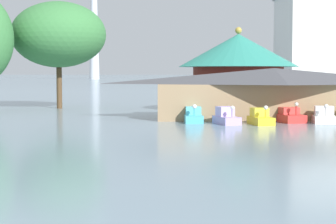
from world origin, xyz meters
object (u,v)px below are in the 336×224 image
Objects in this scene: pedal_boat_red at (289,116)px; green_roof_pavilion at (237,67)px; pedal_boat_white at (323,116)px; shoreline_tree_mid at (58,35)px; pedal_boat_yellow at (259,118)px; boathouse at (273,92)px; pedal_boat_cyan at (193,116)px; pedal_boat_lavender at (225,117)px.

pedal_boat_red is 0.23× the size of green_roof_pavilion.
pedal_boat_white is 0.21× the size of shoreline_tree_mid.
pedal_boat_white is at bearing -38.14° from shoreline_tree_mid.
green_roof_pavilion is at bearing -155.18° from pedal_boat_white.
boathouse is at bearing 151.61° from pedal_boat_yellow.
pedal_boat_yellow reaches higher than pedal_boat_cyan.
green_roof_pavilion is at bearing 169.35° from pedal_boat_yellow.
boathouse is at bearing 121.93° from pedal_boat_cyan.
boathouse is 10.62m from green_roof_pavilion.
pedal_boat_lavender is 0.14× the size of boathouse.
pedal_boat_lavender is 2.58m from pedal_boat_yellow.
pedal_boat_red is at bearing 116.02° from pedal_boat_yellow.
pedal_boat_cyan is at bearing -52.82° from shoreline_tree_mid.
pedal_boat_yellow is at bearing -46.53° from shoreline_tree_mid.
pedal_boat_cyan is 0.87× the size of pedal_boat_yellow.
pedal_boat_white is 31.48m from shoreline_tree_mid.
boathouse is at bearing -32.88° from shoreline_tree_mid.
pedal_boat_white reaches higher than pedal_boat_yellow.
shoreline_tree_mid is at bearing -144.38° from pedal_boat_cyan.
green_roof_pavilion reaches higher than pedal_boat_white.
pedal_boat_yellow is 0.26× the size of shoreline_tree_mid.
pedal_boat_red is 1.15× the size of pedal_boat_white.
pedal_boat_red reaches higher than pedal_boat_lavender.
pedal_boat_red is at bearing -83.46° from boathouse.
pedal_boat_red is 29.12m from shoreline_tree_mid.
boathouse is (4.71, 6.07, 1.74)m from pedal_boat_lavender.
pedal_boat_white is 0.12× the size of boathouse.
shoreline_tree_mid is at bearing 147.12° from boathouse.
pedal_boat_red reaches higher than pedal_boat_white.
pedal_boat_yellow is at bearing -108.61° from boathouse.
pedal_boat_white is 16.70m from green_roof_pavilion.
shoreline_tree_mid is (-18.92, 19.96, 7.55)m from pedal_boat_yellow.
green_roof_pavilion is (5.26, 14.93, 4.01)m from pedal_boat_cyan.
pedal_boat_yellow is at bearing 66.88° from pedal_boat_lavender.
green_roof_pavilion is at bearing 175.42° from pedal_boat_red.
pedal_boat_yellow is 3.26m from pedal_boat_red.
pedal_boat_red is (2.65, 1.91, -0.02)m from pedal_boat_yellow.
green_roof_pavilion reaches higher than boathouse.
shoreline_tree_mid is (-19.17, 3.41, 3.53)m from green_roof_pavilion.
pedal_boat_lavender is 1.00× the size of pedal_boat_yellow.
boathouse reaches higher than pedal_boat_red.
pedal_boat_cyan is 0.22× the size of shoreline_tree_mid.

